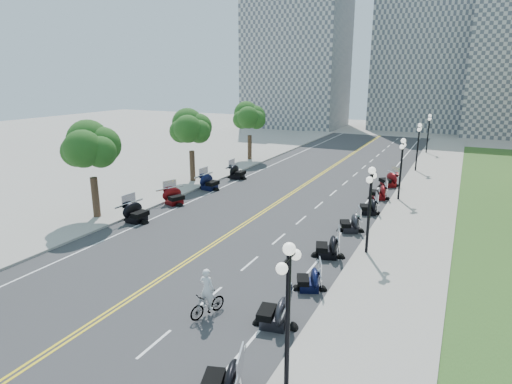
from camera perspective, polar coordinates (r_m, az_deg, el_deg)
The scene contains 48 objects.
ground at distance 24.97m, azimuth -7.48°, elevation -8.09°, with size 160.00×160.00×0.00m, color gray.
road at distance 33.21m, azimuth 2.04°, elevation -1.96°, with size 16.00×90.00×0.01m, color #333335.
centerline_yellow_a at distance 33.25m, azimuth 1.86°, elevation -1.92°, with size 0.12×90.00×0.00m, color yellow.
centerline_yellow_b at distance 33.16m, azimuth 2.23°, elevation -1.98°, with size 0.12×90.00×0.00m, color yellow.
edge_line_north at distance 31.29m, azimuth 12.82°, elevation -3.43°, with size 0.12×90.00×0.00m, color white.
edge_line_south at distance 36.17m, azimuth -7.25°, elevation -0.61°, with size 0.12×90.00×0.00m, color white.
lane_dash_4 at distance 17.64m, azimuth -13.40°, elevation -19.09°, with size 0.12×2.00×0.00m, color white.
lane_dash_5 at distance 20.38m, azimuth -6.10°, elevation -13.69°, with size 0.12×2.00×0.00m, color white.
lane_dash_6 at distance 23.47m, azimuth -0.85°, elevation -9.50°, with size 0.12×2.00×0.00m, color white.
lane_dash_7 at distance 26.81m, azimuth 3.05°, elevation -6.26°, with size 0.12×2.00×0.00m, color white.
lane_dash_8 at distance 30.31m, azimuth 6.03°, elevation -3.74°, with size 0.12×2.00×0.00m, color white.
lane_dash_9 at distance 33.92m, azimuth 8.37°, elevation -1.73°, with size 0.12×2.00×0.00m, color white.
lane_dash_10 at distance 37.61m, azimuth 10.26°, elevation -0.12°, with size 0.12×2.00×0.00m, color white.
lane_dash_11 at distance 41.35m, azimuth 11.81°, elevation 1.21°, with size 0.12×2.00×0.00m, color white.
lane_dash_12 at distance 45.14m, azimuth 13.09°, elevation 2.31°, with size 0.12×2.00×0.00m, color white.
lane_dash_13 at distance 48.97m, azimuth 14.18°, elevation 3.24°, with size 0.12×2.00×0.00m, color white.
lane_dash_14 at distance 52.82m, azimuth 15.12°, elevation 4.04°, with size 0.12×2.00×0.00m, color white.
lane_dash_15 at distance 56.69m, azimuth 15.92°, elevation 4.72°, with size 0.12×2.00×0.00m, color white.
lane_dash_16 at distance 60.57m, azimuth 16.63°, elevation 5.32°, with size 0.12×2.00×0.00m, color white.
lane_dash_17 at distance 64.47m, azimuth 17.25°, elevation 5.84°, with size 0.12×2.00×0.00m, color white.
lane_dash_18 at distance 68.39m, azimuth 17.80°, elevation 6.31°, with size 0.12×2.00×0.00m, color white.
lane_dash_19 at distance 72.31m, azimuth 18.29°, elevation 6.72°, with size 0.12×2.00×0.00m, color white.
sidewalk_north at distance 30.68m, azimuth 20.30°, elevation -4.28°, with size 5.00×90.00×0.15m, color #9E9991.
sidewalk_south at distance 38.50m, azimuth -12.36°, elevation 0.23°, with size 5.00×90.00×0.15m, color #9E9991.
distant_block_a at distance 86.72m, azimuth 5.48°, elevation 17.33°, with size 18.00×14.00×26.00m, color gray.
distant_block_b at distance 87.58m, azimuth 21.30°, elevation 17.70°, with size 16.00×12.00×30.00m, color gray.
street_lamp_1 at distance 13.84m, azimuth 4.25°, elevation -16.38°, with size 0.50×1.20×4.90m, color black, non-canonical shape.
street_lamp_2 at distance 24.48m, azimuth 14.85°, elevation -2.47°, with size 0.50×1.20×4.90m, color black, non-canonical shape.
street_lamp_3 at distance 35.98m, azimuth 18.74°, elevation 2.85°, with size 0.50×1.20×4.90m, color black, non-canonical shape.
street_lamp_4 at distance 47.73m, azimuth 20.75°, elevation 5.58°, with size 0.50×1.20×4.90m, color black, non-canonical shape.
street_lamp_5 at distance 59.58m, azimuth 21.97°, elevation 7.22°, with size 0.50×1.20×4.90m, color black, non-canonical shape.
tree_2 at distance 31.46m, azimuth -21.16°, elevation 4.93°, with size 4.80×4.80×9.20m, color #235619, non-canonical shape.
tree_3 at distance 40.46m, azimuth -8.66°, elevation 7.89°, with size 4.80×4.80×9.20m, color #235619, non-canonical shape.
tree_4 at distance 50.72m, azimuth -0.86°, elevation 9.53°, with size 4.80×4.80×9.20m, color #235619, non-canonical shape.
motorcycle_n_3 at distance 14.62m, azimuth -4.47°, elevation -23.58°, with size 1.98×1.98×1.39m, color black, non-canonical shape.
motorcycle_n_4 at distance 17.90m, azimuth 2.45°, elevation -15.48°, with size 2.01×2.01×1.41m, color black, non-canonical shape.
motorcycle_n_5 at distance 20.74m, azimuth 7.08°, elevation -11.28°, with size 1.76×1.76×1.24m, color black, non-canonical shape.
motorcycle_n_6 at distance 24.34m, azimuth 9.53°, elevation -7.00°, with size 2.03×2.03×1.42m, color black, non-canonical shape.
motorcycle_n_7 at distance 28.45m, azimuth 12.45°, elevation -3.91°, with size 1.92×1.92×1.34m, color black, non-canonical shape.
motorcycle_n_8 at distance 32.35m, azimuth 14.83°, elevation -1.76°, with size 1.86×1.86×1.30m, color black, non-canonical shape.
motorcycle_n_9 at distance 36.44m, azimuth 16.07°, elevation 0.12°, with size 1.97×1.97×1.38m, color #590A0C, non-canonical shape.
motorcycle_n_10 at distance 40.75m, azimuth 17.26°, elevation 1.70°, with size 2.14×2.14×1.50m, color #590A0C, non-canonical shape.
motorcycle_s_6 at distance 30.72m, azimuth -15.71°, elevation -2.48°, with size 2.22×2.22×1.55m, color black, non-canonical shape.
motorcycle_s_7 at distance 34.21m, azimuth -10.87°, elevation -0.42°, with size 2.14×2.14×1.49m, color #590A0C, non-canonical shape.
motorcycle_s_8 at distance 38.19m, azimuth -6.24°, elevation 1.47°, with size 2.23×2.23×1.56m, color black, non-canonical shape.
motorcycle_s_9 at distance 42.03m, azimuth -2.51°, elevation 2.80°, with size 2.18×2.18×1.53m, color black, non-canonical shape.
bicycle at distance 18.73m, azimuth -6.49°, elevation -14.63°, with size 0.51×1.81×1.09m, color #A51414.
cyclist_rider at distance 18.05m, azimuth -6.63°, elevation -10.63°, with size 0.66×0.43×1.81m, color silver.
Camera 1 is at (12.88, -18.98, 9.86)m, focal length 30.00 mm.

